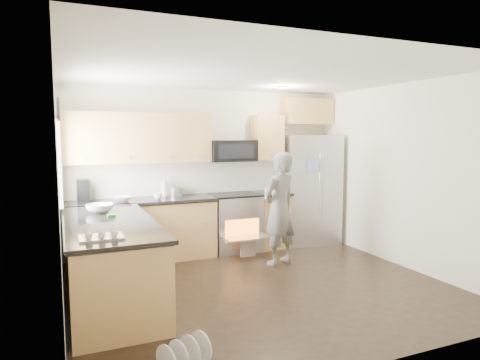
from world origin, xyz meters
name	(u,v)px	position (x,y,z in m)	size (l,w,h in m)	color
ground	(260,287)	(0.00, 0.00, 0.00)	(4.50, 4.50, 0.00)	black
room_shell	(257,152)	(-0.04, 0.02, 1.67)	(4.54, 4.04, 2.62)	white
back_cabinet_run	(177,194)	(-0.59, 1.75, 0.96)	(4.45, 0.64, 2.50)	tan
peninsula	(110,261)	(-1.75, 0.25, 0.46)	(0.96, 2.36, 1.03)	tan
stove_range	(234,209)	(0.35, 1.69, 0.68)	(0.76, 0.97, 1.79)	#B7B7BC
refrigerator	(309,189)	(1.77, 1.70, 0.94)	(1.03, 0.86, 1.87)	#B7B7BC
person	(279,209)	(0.67, 0.76, 0.82)	(0.59, 0.39, 1.63)	slate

